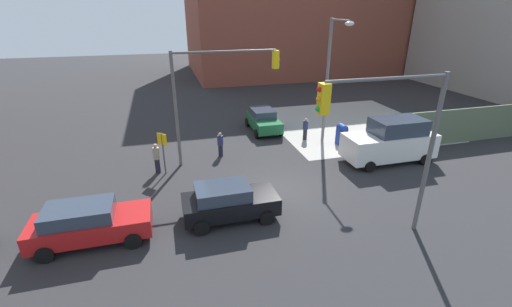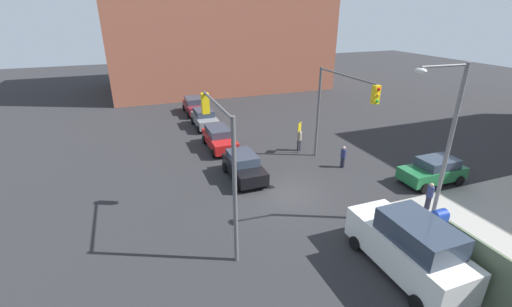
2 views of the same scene
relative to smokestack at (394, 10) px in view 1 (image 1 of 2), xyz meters
The scene contains 16 objects.
ground_plane 41.15m from the smokestack, 131.92° to the right, with size 120.00×120.00×0.00m, color #28282B.
sidewalk_corner 28.81m from the smokestack, 130.50° to the right, with size 12.00×12.00×0.01m, color #9E9B93.
building_warehouse_north 12.19m from the smokestack, 160.81° to the left, with size 32.00×18.00×17.68m.
smokestack is the anchor object (origin of this frame).
traffic_signal_nw_corner 38.84m from the smokestack, 138.76° to the right, with size 6.10×0.36×6.50m.
traffic_signal_se_corner 42.36m from the smokestack, 125.18° to the right, with size 4.99×0.36×6.50m.
street_lamp_corner 33.01m from the smokestack, 131.53° to the right, with size 0.56×2.68×8.00m.
warning_sign_two_way 42.28m from the smokestack, 140.73° to the right, with size 0.48×0.48×2.40m.
mailbox_blue 33.33m from the smokestack, 129.67° to the right, with size 0.56×0.64×1.43m.
hatchback_green 33.40m from the smokestack, 140.19° to the right, with size 2.02×4.03×1.62m.
hatchback_black 44.10m from the smokestack, 133.23° to the right, with size 4.09×2.02×1.62m.
coupe_red 48.11m from the smokestack, 138.00° to the right, with size 4.47×2.02×1.62m.
van_white_delivery 34.87m from the smokestack, 124.38° to the right, with size 5.40×2.32×2.62m.
pedestrian_crossing 42.56m from the smokestack, 141.33° to the right, with size 0.36×0.36×1.74m.
pedestrian_waiting 33.53m from the smokestack, 134.05° to the right, with size 0.36×0.36×1.57m.
pedestrian_walking_north 38.83m from the smokestack, 139.40° to the right, with size 0.36×0.36×1.55m.
Camera 1 is at (-5.09, -14.30, 8.53)m, focal length 24.00 mm.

